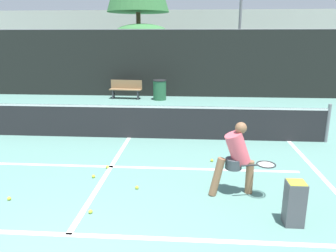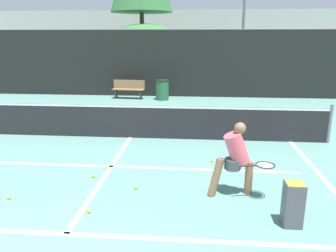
% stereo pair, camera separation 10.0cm
% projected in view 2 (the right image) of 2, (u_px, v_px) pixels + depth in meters
% --- Properties ---
extents(court_baseline_near, '(11.00, 0.10, 0.01)m').
position_uv_depth(court_baseline_near, '(66.00, 234.00, 4.83)').
color(court_baseline_near, white).
rests_on(court_baseline_near, ground).
extents(court_service_line, '(8.25, 0.10, 0.01)m').
position_uv_depth(court_service_line, '(111.00, 166.00, 7.35)').
color(court_service_line, white).
rests_on(court_service_line, ground).
extents(court_center_mark, '(0.10, 4.82, 0.01)m').
position_uv_depth(court_center_mark, '(109.00, 170.00, 7.14)').
color(court_center_mark, white).
rests_on(court_center_mark, ground).
extents(court_sideline_right, '(0.10, 5.82, 0.01)m').
position_uv_depth(court_sideline_right, '(322.00, 177.00, 6.77)').
color(court_sideline_right, white).
rests_on(court_sideline_right, ground).
extents(net, '(11.09, 0.09, 1.07)m').
position_uv_depth(net, '(130.00, 120.00, 9.33)').
color(net, slate).
rests_on(net, ground).
extents(fence_back, '(24.00, 0.06, 3.17)m').
position_uv_depth(fence_back, '(158.00, 64.00, 15.70)').
color(fence_back, black).
rests_on(fence_back, ground).
extents(player_practicing, '(1.20, 0.52, 1.38)m').
position_uv_depth(player_practicing, '(236.00, 157.00, 5.86)').
color(player_practicing, '#8C6042').
rests_on(player_practicing, ground).
extents(tennis_ball_scattered_1, '(0.07, 0.07, 0.07)m').
position_uv_depth(tennis_ball_scattered_1, '(136.00, 187.00, 6.26)').
color(tennis_ball_scattered_1, '#D1E033').
rests_on(tennis_ball_scattered_1, ground).
extents(tennis_ball_scattered_3, '(0.07, 0.07, 0.07)m').
position_uv_depth(tennis_ball_scattered_3, '(107.00, 167.00, 7.26)').
color(tennis_ball_scattered_3, '#D1E033').
rests_on(tennis_ball_scattered_3, ground).
extents(tennis_ball_scattered_4, '(0.07, 0.07, 0.07)m').
position_uv_depth(tennis_ball_scattered_4, '(237.00, 168.00, 7.20)').
color(tennis_ball_scattered_4, '#D1E033').
rests_on(tennis_ball_scattered_4, ground).
extents(tennis_ball_scattered_5, '(0.07, 0.07, 0.07)m').
position_uv_depth(tennis_ball_scattered_5, '(212.00, 161.00, 7.61)').
color(tennis_ball_scattered_5, '#D1E033').
rests_on(tennis_ball_scattered_5, ground).
extents(tennis_ball_scattered_7, '(0.07, 0.07, 0.07)m').
position_uv_depth(tennis_ball_scattered_7, '(93.00, 176.00, 6.77)').
color(tennis_ball_scattered_7, '#D1E033').
rests_on(tennis_ball_scattered_7, ground).
extents(tennis_ball_scattered_8, '(0.07, 0.07, 0.07)m').
position_uv_depth(tennis_ball_scattered_8, '(89.00, 211.00, 5.41)').
color(tennis_ball_scattered_8, '#D1E033').
rests_on(tennis_ball_scattered_8, ground).
extents(tennis_ball_scattered_9, '(0.07, 0.07, 0.07)m').
position_uv_depth(tennis_ball_scattered_9, '(9.00, 197.00, 5.86)').
color(tennis_ball_scattered_9, '#D1E033').
rests_on(tennis_ball_scattered_9, ground).
extents(ball_hopper, '(0.28, 0.28, 0.71)m').
position_uv_depth(ball_hopper, '(293.00, 203.00, 4.97)').
color(ball_hopper, '#4C4C51').
rests_on(ball_hopper, ground).
extents(courtside_bench, '(1.53, 0.51, 0.86)m').
position_uv_depth(courtside_bench, '(129.00, 89.00, 15.36)').
color(courtside_bench, olive).
rests_on(courtside_bench, ground).
extents(trash_bin, '(0.62, 0.62, 0.91)m').
position_uv_depth(trash_bin, '(162.00, 90.00, 15.04)').
color(trash_bin, '#28603D').
rests_on(trash_bin, ground).
extents(parked_car, '(1.78, 3.90, 1.50)m').
position_uv_depth(parked_car, '(89.00, 76.00, 19.00)').
color(parked_car, maroon).
rests_on(parked_car, ground).
extents(tree_mid, '(3.06, 3.06, 3.58)m').
position_uv_depth(tree_mid, '(145.00, 32.00, 19.68)').
color(tree_mid, brown).
rests_on(tree_mid, ground).
extents(building_far, '(36.00, 2.40, 5.01)m').
position_uv_depth(building_far, '(176.00, 40.00, 29.09)').
color(building_far, '#B2ADA3').
rests_on(building_far, ground).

